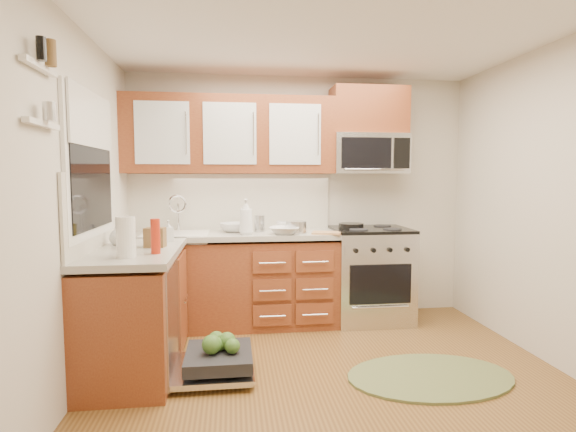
{
  "coord_description": "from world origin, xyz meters",
  "views": [
    {
      "loc": [
        -0.71,
        -2.94,
        1.47
      ],
      "look_at": [
        -0.24,
        0.85,
        1.13
      ],
      "focal_mm": 28.0,
      "sensor_mm": 36.0,
      "label": 1
    }
  ],
  "objects": [
    {
      "name": "floor",
      "position": [
        0.0,
        0.0,
        0.0
      ],
      "size": [
        3.5,
        3.5,
        0.0
      ],
      "primitive_type": "plane",
      "color": "brown",
      "rests_on": "ground"
    },
    {
      "name": "ceiling",
      "position": [
        0.0,
        0.0,
        2.5
      ],
      "size": [
        3.5,
        3.5,
        0.0
      ],
      "primitive_type": "plane",
      "rotation": [
        3.14,
        0.0,
        0.0
      ],
      "color": "white",
      "rests_on": "ground"
    },
    {
      "name": "wall_back",
      "position": [
        0.0,
        1.75,
        1.25
      ],
      "size": [
        3.5,
        0.04,
        2.5
      ],
      "primitive_type": "cube",
      "color": "beige",
      "rests_on": "ground"
    },
    {
      "name": "wall_front",
      "position": [
        0.0,
        -1.75,
        1.25
      ],
      "size": [
        3.5,
        0.04,
        2.5
      ],
      "primitive_type": "cube",
      "color": "beige",
      "rests_on": "ground"
    },
    {
      "name": "wall_left",
      "position": [
        -1.75,
        0.0,
        1.25
      ],
      "size": [
        0.04,
        3.5,
        2.5
      ],
      "primitive_type": "cube",
      "color": "beige",
      "rests_on": "ground"
    },
    {
      "name": "base_cabinet_back",
      "position": [
        -0.73,
        1.45,
        0.42
      ],
      "size": [
        2.05,
        0.6,
        0.85
      ],
      "primitive_type": "cube",
      "color": "maroon",
      "rests_on": "ground"
    },
    {
      "name": "base_cabinet_left",
      "position": [
        -1.45,
        0.52,
        0.42
      ],
      "size": [
        0.6,
        1.25,
        0.85
      ],
      "primitive_type": "cube",
      "color": "maroon",
      "rests_on": "ground"
    },
    {
      "name": "countertop_back",
      "position": [
        -0.72,
        1.44,
        0.9
      ],
      "size": [
        2.07,
        0.64,
        0.05
      ],
      "primitive_type": "cube",
      "color": "#B1AEA2",
      "rests_on": "base_cabinet_back"
    },
    {
      "name": "countertop_left",
      "position": [
        -1.44,
        0.53,
        0.9
      ],
      "size": [
        0.64,
        1.27,
        0.05
      ],
      "primitive_type": "cube",
      "color": "#B1AEA2",
      "rests_on": "base_cabinet_left"
    },
    {
      "name": "backsplash_back",
      "position": [
        -0.73,
        1.74,
        1.21
      ],
      "size": [
        2.05,
        0.02,
        0.57
      ],
      "primitive_type": "cube",
      "color": "beige",
      "rests_on": "ground"
    },
    {
      "name": "backsplash_left",
      "position": [
        -1.74,
        0.52,
        1.21
      ],
      "size": [
        0.02,
        1.25,
        0.57
      ],
      "primitive_type": "cube",
      "color": "beige",
      "rests_on": "ground"
    },
    {
      "name": "upper_cabinets",
      "position": [
        -0.73,
        1.57,
        1.88
      ],
      "size": [
        2.05,
        0.35,
        0.75
      ],
      "primitive_type": null,
      "color": "maroon",
      "rests_on": "ground"
    },
    {
      "name": "cabinet_over_mw",
      "position": [
        0.68,
        1.57,
        2.13
      ],
      "size": [
        0.76,
        0.35,
        0.47
      ],
      "primitive_type": "cube",
      "color": "maroon",
      "rests_on": "ground"
    },
    {
      "name": "range",
      "position": [
        0.68,
        1.43,
        0.47
      ],
      "size": [
        0.76,
        0.64,
        0.95
      ],
      "primitive_type": null,
      "color": "silver",
      "rests_on": "ground"
    },
    {
      "name": "microwave",
      "position": [
        0.68,
        1.55,
        1.7
      ],
      "size": [
        0.76,
        0.38,
        0.4
      ],
      "primitive_type": null,
      "color": "silver",
      "rests_on": "ground"
    },
    {
      "name": "sink",
      "position": [
        -1.25,
        1.42,
        0.8
      ],
      "size": [
        0.62,
        0.5,
        0.26
      ],
      "primitive_type": null,
      "color": "white",
      "rests_on": "ground"
    },
    {
      "name": "dishwasher",
      "position": [
        -0.86,
        0.3,
        0.1
      ],
      "size": [
        0.7,
        0.6,
        0.2
      ],
      "primitive_type": null,
      "color": "silver",
      "rests_on": "ground"
    },
    {
      "name": "window",
      "position": [
        -1.74,
        0.5,
        1.55
      ],
      "size": [
        0.03,
        1.05,
        1.05
      ],
      "primitive_type": null,
      "color": "white",
      "rests_on": "ground"
    },
    {
      "name": "window_blind",
      "position": [
        -1.71,
        0.5,
        1.88
      ],
      "size": [
        0.02,
        0.96,
        0.4
      ],
      "primitive_type": "cube",
      "color": "white",
      "rests_on": "ground"
    },
    {
      "name": "shelf_upper",
      "position": [
        -1.72,
        -0.35,
        2.05
      ],
      "size": [
        0.04,
        0.4,
        0.03
      ],
      "primitive_type": "cube",
      "color": "white",
      "rests_on": "ground"
    },
    {
      "name": "shelf_lower",
      "position": [
        -1.72,
        -0.35,
        1.75
      ],
      "size": [
        0.04,
        0.4,
        0.03
      ],
      "primitive_type": "cube",
      "color": "white",
      "rests_on": "ground"
    },
    {
      "name": "rug",
      "position": [
        0.71,
        0.07,
        0.01
      ],
      "size": [
        1.36,
        1.03,
        0.02
      ],
      "primitive_type": null,
      "rotation": [
        0.0,
        0.0,
        -0.2
      ],
      "color": "olive",
      "rests_on": "ground"
    },
    {
      "name": "skillet",
      "position": [
        0.48,
        1.47,
        0.97
      ],
      "size": [
        0.27,
        0.27,
        0.05
      ],
      "primitive_type": "cylinder",
      "rotation": [
        0.0,
        0.0,
        0.08
      ],
      "color": "black",
      "rests_on": "range"
    },
    {
      "name": "stock_pot",
      "position": [
        -0.1,
        1.3,
        0.98
      ],
      "size": [
        0.26,
        0.26,
        0.12
      ],
      "primitive_type": "cylinder",
      "rotation": [
        0.0,
        0.0,
        -0.41
      ],
      "color": "silver",
      "rests_on": "countertop_back"
    },
    {
      "name": "cutting_board",
      "position": [
        0.18,
        1.22,
        0.93
      ],
      "size": [
        0.31,
        0.25,
        0.02
      ],
      "primitive_type": "cube",
      "rotation": [
        0.0,
        0.0,
        -0.31
      ],
      "color": "#A6844C",
      "rests_on": "countertop_back"
    },
    {
      "name": "canister",
      "position": [
        -0.44,
        1.46,
        1.01
      ],
      "size": [
        0.13,
        0.13,
        0.16
      ],
      "primitive_type": "cylinder",
      "rotation": [
        0.0,
        0.0,
        0.33
      ],
      "color": "silver",
      "rests_on": "countertop_back"
    },
    {
      "name": "paper_towel_roll",
      "position": [
        -1.42,
        0.16,
        1.06
      ],
      "size": [
        0.13,
        0.13,
        0.28
      ],
      "primitive_type": "cylinder",
      "rotation": [
        0.0,
        0.0,
        0.04
      ],
      "color": "white",
      "rests_on": "countertop_left"
    },
    {
      "name": "mustard_bottle",
      "position": [
        -1.52,
        0.57,
        1.02
      ],
      "size": [
        0.07,
        0.07,
        0.19
      ],
      "primitive_type": "cylinder",
      "rotation": [
        0.0,
        0.0,
        -0.25
      ],
      "color": "gold",
      "rests_on": "countertop_left"
    },
    {
      "name": "red_bottle",
      "position": [
        -1.25,
        0.29,
        1.05
      ],
      "size": [
        0.08,
        0.08,
        0.25
      ],
      "primitive_type": "cylinder",
      "rotation": [
        0.0,
        0.0,
        0.24
      ],
      "color": "#B0240E",
      "rests_on": "countertop_left"
    },
    {
      "name": "wooden_box",
      "position": [
        -1.3,
        0.6,
        1.0
      ],
      "size": [
        0.16,
        0.13,
        0.15
      ],
      "primitive_type": "cube",
      "rotation": [
        0.0,
        0.0,
        -0.12
      ],
      "color": "brown",
      "rests_on": "countertop_left"
    },
    {
      "name": "blue_carton",
      "position": [
        -1.34,
        0.61,
        1.0
      ],
      "size": [
        0.1,
        0.07,
        0.15
      ],
      "primitive_type": "cube",
      "rotation": [
        0.0,
        0.0,
        0.12
      ],
      "color": "teal",
      "rests_on": "countertop_left"
    },
    {
      "name": "bowl_a",
      "position": [
        -0.22,
        1.25,
        0.96
      ],
      "size": [
        0.35,
        0.35,
        0.07
      ],
      "primitive_type": "imported",
      "rotation": [
        0.0,
        0.0,
        -0.28
      ],
      "color": "#999999",
      "rests_on": "countertop_back"
    },
    {
      "name": "bowl_b",
      "position": [
        -0.69,
        1.48,
        0.97
      ],
      "size": [
        0.37,
        0.37,
        0.09
      ],
      "primitive_type": "imported",
      "rotation": [
        0.0,
        0.0,
        -0.38
      ],
      "color": "#999999",
      "rests_on": "countertop_back"
    },
    {
      "name": "cup",
      "position": [
        -0.21,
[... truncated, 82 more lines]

